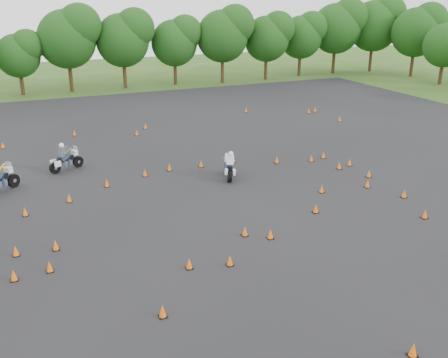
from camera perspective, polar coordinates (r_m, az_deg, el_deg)
ground at (r=24.25m, az=3.74°, el=-5.70°), size 140.00×140.00×0.00m
asphalt_pad at (r=29.26m, az=-1.54°, el=-0.93°), size 62.00×62.00×0.00m
treeline at (r=56.42m, az=-9.63°, el=14.06°), size 87.41×32.38×11.03m
traffic_cones at (r=28.80m, az=-1.78°, el=-0.81°), size 36.14×33.38×0.45m
rider_grey at (r=33.36m, az=-17.64°, el=2.49°), size 2.47×1.70×1.85m
rider_white at (r=30.48m, az=0.39°, el=1.71°), size 1.30×2.36×1.74m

